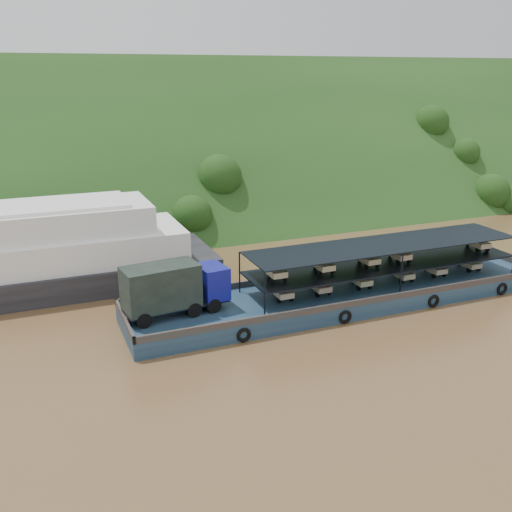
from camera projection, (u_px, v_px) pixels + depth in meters
name	position (u px, v px, depth m)	size (l,w,h in m)	color
ground	(293.00, 301.00, 46.14)	(160.00, 160.00, 0.00)	brown
hillside	(178.00, 208.00, 77.83)	(140.00, 28.00, 28.00)	#173413
cargo_barge	(325.00, 291.00, 44.88)	(35.00, 7.18, 4.99)	#122A42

